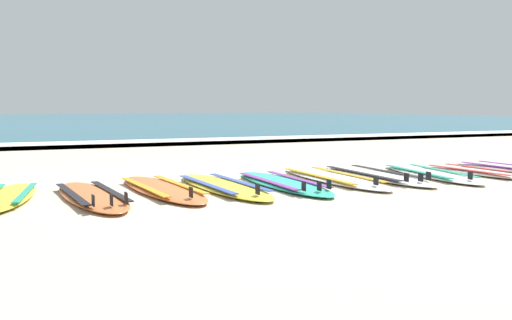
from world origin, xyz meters
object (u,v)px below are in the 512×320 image
surfboard_10 (509,168)px  surfboard_4 (222,186)px  surfboard_3 (162,188)px  surfboard_5 (282,183)px  surfboard_2 (91,196)px  surfboard_8 (429,173)px  surfboard_9 (475,172)px  surfboard_1 (8,196)px  surfboard_6 (332,178)px  surfboard_7 (375,175)px

surfboard_10 → surfboard_4: bearing=179.3°
surfboard_3 → surfboard_5: same height
surfboard_3 → surfboard_10: size_ratio=1.13×
surfboard_2 → surfboard_8: bearing=0.5°
surfboard_4 → surfboard_8: size_ratio=1.02×
surfboard_2 → surfboard_5: size_ratio=0.97×
surfboard_5 → surfboard_10: (4.01, -0.01, -0.00)m
surfboard_5 → surfboard_9: (3.19, -0.12, -0.00)m
surfboard_2 → surfboard_9: (5.56, -0.07, -0.00)m
surfboard_1 → surfboard_10: bearing=-2.2°
surfboard_4 → surfboard_6: 1.66m
surfboard_1 → surfboard_8: (5.62, -0.27, -0.00)m
surfboard_7 → surfboard_10: (2.45, -0.18, -0.00)m
surfboard_7 → surfboard_8: bearing=-12.1°
surfboard_1 → surfboard_8: bearing=-2.8°
surfboard_1 → surfboard_6: same height
surfboard_1 → surfboard_9: 6.42m
surfboard_6 → surfboard_8: (1.56, -0.17, 0.00)m
surfboard_7 → surfboard_9: 1.65m
surfboard_4 → surfboard_9: bearing=-2.4°
surfboard_5 → surfboard_10: bearing=-0.1°
surfboard_6 → surfboard_8: same height
surfboard_2 → surfboard_7: same height
surfboard_3 → surfboard_7: (3.11, 0.02, 0.00)m
surfboard_4 → surfboard_7: same height
surfboard_4 → surfboard_6: bearing=3.9°
surfboard_8 → surfboard_3: bearing=177.7°
surfboard_3 → surfboard_6: same height
surfboard_5 → surfboard_6: same height
surfboard_5 → surfboard_9: size_ratio=1.14×
surfboard_4 → surfboard_9: (3.99, -0.17, 0.00)m
surfboard_4 → surfboard_5: size_ratio=1.03×
surfboard_8 → surfboard_7: bearing=167.9°
surfboard_2 → surfboard_5: 2.37m
surfboard_8 → surfboard_10: (1.61, -0.00, 0.00)m
surfboard_10 → surfboard_6: bearing=176.8°
surfboard_9 → surfboard_6: bearing=173.1°
surfboard_1 → surfboard_2: bearing=-20.5°
surfboard_7 → surfboard_2: bearing=-176.8°
surfboard_2 → surfboard_10: 6.38m
surfboard_2 → surfboard_9: same height
surfboard_6 → surfboard_10: (3.16, -0.18, 0.00)m
surfboard_1 → surfboard_6: 4.07m
surfboard_2 → surfboard_4: (1.57, 0.10, -0.00)m
surfboard_1 → surfboard_3: bearing=-4.0°
surfboard_4 → surfboard_8: (3.21, -0.06, 0.00)m
surfboard_5 → surfboard_7: (1.57, 0.17, -0.00)m
surfboard_8 → surfboard_5: bearing=179.8°
surfboard_2 → surfboard_6: size_ratio=0.91×
surfboard_4 → surfboard_3: bearing=172.4°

